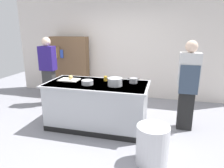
{
  "coord_description": "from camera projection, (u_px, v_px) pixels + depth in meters",
  "views": [
    {
      "loc": [
        1.23,
        -3.57,
        1.92
      ],
      "look_at": [
        0.25,
        0.2,
        0.85
      ],
      "focal_mm": 32.48,
      "sensor_mm": 36.0,
      "label": 1
    }
  ],
  "objects": [
    {
      "name": "person_guest",
      "position": [
        48.0,
        70.0,
        5.14
      ],
      "size": [
        0.38,
        0.24,
        1.72
      ],
      "rotation": [
        0.0,
        0.0,
        -1.61
      ],
      "color": "#323232",
      "rests_on": "ground_plane"
    },
    {
      "name": "back_wall",
      "position": [
        120.0,
        44.0,
        5.7
      ],
      "size": [
        6.4,
        0.12,
        3.0
      ],
      "primitive_type": "cube",
      "color": "silver",
      "rests_on": "ground_plane"
    },
    {
      "name": "person_chef",
      "position": [
        188.0,
        84.0,
        3.8
      ],
      "size": [
        0.38,
        0.25,
        1.72
      ],
      "rotation": [
        0.0,
        0.0,
        1.39
      ],
      "color": "black",
      "rests_on": "ground_plane"
    },
    {
      "name": "trash_bin",
      "position": [
        152.0,
        145.0,
        2.93
      ],
      "size": [
        0.47,
        0.47,
        0.59
      ],
      "primitive_type": "cylinder",
      "color": "silver",
      "rests_on": "ground_plane"
    },
    {
      "name": "bookshelf",
      "position": [
        70.0,
        66.0,
        5.94
      ],
      "size": [
        1.1,
        0.31,
        1.7
      ],
      "color": "brown",
      "rests_on": "ground_plane"
    },
    {
      "name": "cutting_board",
      "position": [
        69.0,
        80.0,
        4.12
      ],
      "size": [
        0.4,
        0.28,
        0.02
      ],
      "primitive_type": "cube",
      "color": "silver",
      "rests_on": "counter_island"
    },
    {
      "name": "juice_cup",
      "position": [
        105.0,
        79.0,
        4.06
      ],
      "size": [
        0.07,
        0.07,
        0.1
      ],
      "primitive_type": "cylinder",
      "color": "yellow",
      "rests_on": "counter_island"
    },
    {
      "name": "onion",
      "position": [
        71.0,
        77.0,
        4.12
      ],
      "size": [
        0.09,
        0.09,
        0.09
      ],
      "primitive_type": "sphere",
      "color": "tan",
      "rests_on": "cutting_board"
    },
    {
      "name": "mixing_bowl",
      "position": [
        87.0,
        82.0,
        3.8
      ],
      "size": [
        0.22,
        0.22,
        0.09
      ],
      "primitive_type": "cylinder",
      "color": "#B7BABF",
      "rests_on": "counter_island"
    },
    {
      "name": "stock_pot",
      "position": [
        115.0,
        82.0,
        3.71
      ],
      "size": [
        0.34,
        0.27,
        0.15
      ],
      "color": "#B7BABF",
      "rests_on": "counter_island"
    },
    {
      "name": "ground_plane",
      "position": [
        98.0,
        126.0,
        4.14
      ],
      "size": [
        10.0,
        10.0,
        0.0
      ],
      "primitive_type": "plane",
      "color": "gray"
    },
    {
      "name": "counter_island",
      "position": [
        97.0,
        104.0,
        4.01
      ],
      "size": [
        1.98,
        0.98,
        0.9
      ],
      "color": "#B7BABF",
      "rests_on": "ground_plane"
    },
    {
      "name": "sauce_pan",
      "position": [
        133.0,
        81.0,
        3.91
      ],
      "size": [
        0.22,
        0.16,
        0.1
      ],
      "color": "#99999E",
      "rests_on": "counter_island"
    }
  ]
}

